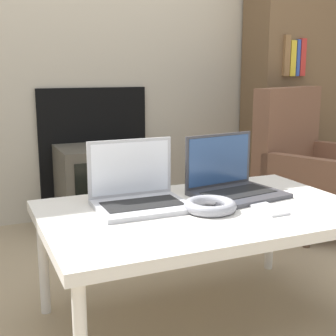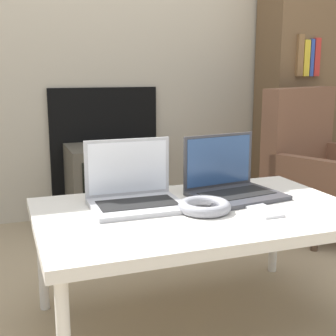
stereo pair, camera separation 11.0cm
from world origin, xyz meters
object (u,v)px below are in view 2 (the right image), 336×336
(laptop_left, at_px, (134,192))
(armchair, at_px, (316,163))
(headphones, at_px, (204,206))
(phone, at_px, (264,211))
(tv, at_px, (113,185))
(laptop_right, at_px, (230,183))

(laptop_left, distance_m, armchair, 1.37)
(laptop_left, xyz_separation_m, armchair, (1.23, 0.61, -0.10))
(laptop_left, bearing_deg, headphones, -38.54)
(phone, xyz_separation_m, tv, (-0.20, 1.29, -0.20))
(headphones, height_order, tv, same)
(laptop_right, bearing_deg, phone, -97.69)
(laptop_left, height_order, headphones, laptop_left)
(laptop_left, height_order, laptop_right, same)
(headphones, bearing_deg, phone, -21.50)
(phone, distance_m, armchair, 1.20)
(headphones, bearing_deg, armchair, 36.83)
(tv, bearing_deg, laptop_left, -99.27)
(laptop_left, distance_m, tv, 1.10)
(laptop_left, distance_m, phone, 0.44)
(laptop_right, bearing_deg, headphones, -147.22)
(laptop_right, bearing_deg, tv, 91.63)
(headphones, xyz_separation_m, phone, (0.18, -0.07, -0.01))
(phone, xyz_separation_m, armchair, (0.85, 0.84, -0.05))
(tv, bearing_deg, headphones, -88.93)
(laptop_left, relative_size, phone, 2.20)
(laptop_left, xyz_separation_m, laptop_right, (0.37, -0.00, 0.00))
(laptop_left, distance_m, headphones, 0.25)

